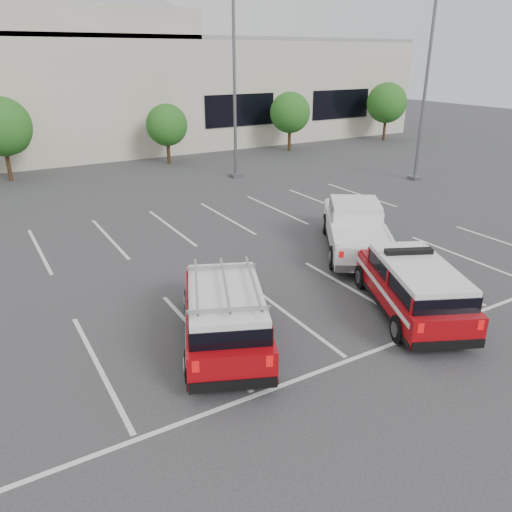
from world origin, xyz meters
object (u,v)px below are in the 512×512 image
at_px(light_pole_right, 425,89).
at_px(tree_mid_right, 168,126).
at_px(tree_far_right, 387,104).
at_px(white_pickup, 355,232).
at_px(fire_chief_suv, 410,289).
at_px(tree_mid_left, 3,129).
at_px(convention_building, 59,87).
at_px(light_pole_mid, 235,88).
at_px(tree_right, 291,114).
at_px(ladder_suv, 225,317).

bearing_deg(light_pole_right, tree_mid_right, 132.17).
relative_size(tree_far_right, white_pickup, 0.81).
relative_size(tree_mid_right, fire_chief_suv, 0.73).
height_order(light_pole_right, white_pickup, light_pole_right).
bearing_deg(tree_mid_right, tree_mid_left, 180.00).
distance_m(convention_building, fire_chief_suv, 34.02).
bearing_deg(tree_mid_right, tree_far_right, 0.00).
height_order(convention_building, fire_chief_suv, convention_building).
distance_m(tree_mid_left, white_pickup, 21.74).
bearing_deg(light_pole_mid, tree_mid_left, 153.08).
height_order(convention_building, light_pole_right, convention_building).
relative_size(tree_mid_left, tree_right, 1.10).
bearing_deg(tree_far_right, tree_mid_left, 180.00).
xyz_separation_m(tree_right, light_pole_right, (0.91, -12.05, 2.41)).
height_order(tree_mid_left, light_pole_right, light_pole_right).
bearing_deg(tree_mid_left, white_pickup, -62.45).
bearing_deg(light_pole_right, convention_building, 125.89).
xyz_separation_m(convention_building, ladder_suv, (-2.46, -32.48, -3.94)).
xyz_separation_m(fire_chief_suv, ladder_suv, (-5.38, 1.18, 0.04)).
bearing_deg(fire_chief_suv, ladder_suv, -167.39).
xyz_separation_m(tree_far_right, light_pole_right, (-9.09, -12.05, 2.14)).
height_order(tree_far_right, light_pole_right, light_pole_right).
bearing_deg(fire_chief_suv, light_pole_right, 67.36).
height_order(tree_far_right, white_pickup, tree_far_right).
relative_size(tree_mid_left, tree_mid_right, 1.21).
xyz_separation_m(tree_mid_left, tree_mid_right, (10.00, -0.00, -0.54)).
xyz_separation_m(tree_mid_right, ladder_suv, (-7.37, -22.66, -1.72)).
relative_size(tree_mid_right, white_pickup, 0.67).
bearing_deg(white_pickup, tree_mid_right, 124.33).
xyz_separation_m(tree_far_right, white_pickup, (-20.00, -19.16, -2.32)).
relative_size(tree_mid_right, tree_far_right, 0.82).
bearing_deg(tree_far_right, convention_building, 158.49).
bearing_deg(tree_mid_right, white_pickup, -90.01).
bearing_deg(light_pole_right, ladder_suv, -149.85).
bearing_deg(convention_building, tree_right, -33.37).
relative_size(white_pickup, ladder_suv, 1.12).
distance_m(tree_right, light_pole_right, 12.32).
xyz_separation_m(tree_mid_right, tree_right, (10.00, 0.00, 0.27)).
bearing_deg(ladder_suv, light_pole_mid, 83.88).
xyz_separation_m(convention_building, light_pole_right, (15.82, -21.86, 0.47)).
height_order(tree_far_right, fire_chief_suv, tree_far_right).
bearing_deg(light_pole_mid, light_pole_right, -33.69).
distance_m(convention_building, white_pickup, 29.67).
relative_size(convention_building, light_pole_mid, 5.86).
relative_size(tree_far_right, ladder_suv, 0.91).
relative_size(tree_right, white_pickup, 0.74).
distance_m(convention_building, tree_mid_right, 11.20).
bearing_deg(white_pickup, convention_building, 133.95).
bearing_deg(tree_far_right, ladder_suv, -140.38).
xyz_separation_m(light_pole_mid, ladder_suv, (-9.28, -16.62, -4.40)).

